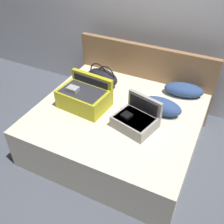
% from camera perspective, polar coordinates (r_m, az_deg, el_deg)
% --- Properties ---
extents(ground_plane, '(12.00, 12.00, 0.00)m').
position_cam_1_polar(ground_plane, '(3.31, -2.08, -11.43)').
color(ground_plane, '#4C515B').
extents(back_wall, '(8.00, 0.10, 2.60)m').
position_cam_1_polar(back_wall, '(3.86, 9.63, 19.42)').
color(back_wall, silver).
rests_on(back_wall, ground).
extents(bed, '(1.96, 1.77, 0.55)m').
position_cam_1_polar(bed, '(3.36, 1.00, -3.72)').
color(bed, beige).
rests_on(bed, ground).
extents(headboard, '(2.00, 0.08, 1.04)m').
position_cam_1_polar(headboard, '(3.90, 6.90, 7.25)').
color(headboard, olive).
rests_on(headboard, ground).
extents(hard_case_large, '(0.62, 0.47, 0.36)m').
position_cam_1_polar(hard_case_large, '(3.22, -6.11, 3.34)').
color(hard_case_large, gold).
rests_on(hard_case_large, bed).
extents(hard_case_medium, '(0.52, 0.48, 0.33)m').
position_cam_1_polar(hard_case_medium, '(2.94, 5.24, -1.68)').
color(hard_case_medium, gray).
rests_on(hard_case_medium, bed).
extents(duffel_bag, '(0.51, 0.35, 0.31)m').
position_cam_1_polar(duffel_bag, '(3.64, -2.14, 7.62)').
color(duffel_bag, black).
rests_on(duffel_bag, bed).
extents(pillow_near_headboard, '(0.54, 0.33, 0.17)m').
position_cam_1_polar(pillow_near_headboard, '(3.56, 15.45, 4.73)').
color(pillow_near_headboard, navy).
rests_on(pillow_near_headboard, bed).
extents(pillow_center_head, '(0.52, 0.30, 0.18)m').
position_cam_1_polar(pillow_center_head, '(3.19, 10.81, 1.28)').
color(pillow_center_head, navy).
rests_on(pillow_center_head, bed).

